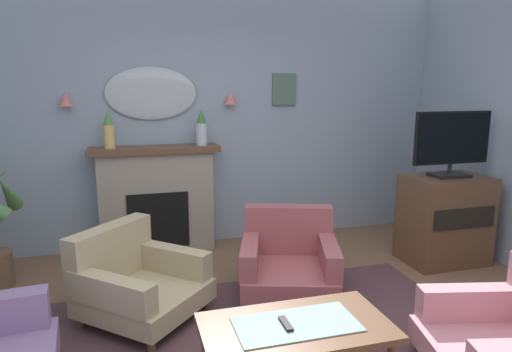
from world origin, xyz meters
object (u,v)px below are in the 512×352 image
object	(u,v)px
mantel_vase_left	(201,128)
tv_flatscreen	(452,142)
coffee_table	(296,333)
wall_mirror	(151,94)
wall_sconce_right	(230,98)
wall_sconce_left	(66,99)
tv_remote	(286,324)
fireplace	(157,200)
framed_picture	(284,89)
mantel_vase_right	(109,130)
tv_cabinet	(444,219)
armchair_beside_couch	(135,280)
armchair_by_coffee_table	(289,257)

from	to	relation	value
mantel_vase_left	tv_flatscreen	distance (m)	2.56
mantel_vase_left	coffee_table	xyz separation A→B (m)	(0.11, -2.61, -0.96)
mantel_vase_left	wall_mirror	xyz separation A→B (m)	(-0.50, 0.17, 0.37)
wall_mirror	wall_sconce_right	size ratio (longest dim) A/B	6.86
wall_sconce_left	tv_remote	bearing A→B (deg)	-62.86
fireplace	framed_picture	xyz separation A→B (m)	(1.50, 0.15, 1.18)
mantel_vase_right	tv_cabinet	xyz separation A→B (m)	(3.26, -1.09, -0.90)
armchair_beside_couch	wall_sconce_left	bearing A→B (deg)	110.66
framed_picture	armchair_beside_couch	xyz separation A→B (m)	(-1.77, -1.59, -1.44)
mantel_vase_left	tv_remote	xyz separation A→B (m)	(0.05, -2.61, -0.89)
armchair_beside_couch	coffee_table	bearing A→B (deg)	-53.52
mantel_vase_right	wall_sconce_right	bearing A→B (deg)	5.27
fireplace	wall_sconce_left	xyz separation A→B (m)	(-0.85, 0.09, 1.09)
mantel_vase_left	fireplace	bearing A→B (deg)	176.76
coffee_table	tv_cabinet	world-z (taller)	tv_cabinet
mantel_vase_left	framed_picture	world-z (taller)	framed_picture
tv_remote	tv_cabinet	distance (m)	2.72
mantel_vase_right	armchair_beside_couch	distance (m)	1.77
wall_mirror	coffee_table	size ratio (longest dim) A/B	0.87
coffee_table	mantel_vase_left	bearing A→B (deg)	92.45
framed_picture	tv_flatscreen	bearing A→B (deg)	-44.60
coffee_table	armchair_beside_couch	size ratio (longest dim) A/B	0.96
mantel_vase_right	coffee_table	world-z (taller)	mantel_vase_right
tv_cabinet	wall_sconce_right	bearing A→B (deg)	148.31
armchair_by_coffee_table	mantel_vase_right	bearing A→B (deg)	139.01
tv_remote	tv_flatscreen	xyz separation A→B (m)	(2.26, 1.50, 0.79)
wall_sconce_left	wall_sconce_right	xyz separation A→B (m)	(1.70, 0.00, 0.00)
tv_cabinet	wall_mirror	bearing A→B (deg)	155.86
wall_sconce_left	tv_remote	distance (m)	3.29
armchair_by_coffee_table	mantel_vase_left	bearing A→B (deg)	112.75
framed_picture	armchair_by_coffee_table	size ratio (longest dim) A/B	0.35
coffee_table	armchair_beside_couch	xyz separation A→B (m)	(-0.88, 1.20, -0.08)
framed_picture	armchair_by_coffee_table	distance (m)	2.12
tv_remote	armchair_by_coffee_table	bearing A→B (deg)	69.22
fireplace	tv_cabinet	xyz separation A→B (m)	(2.81, -1.12, -0.12)
wall_mirror	armchair_beside_couch	distance (m)	2.13
fireplace	tv_flatscreen	xyz separation A→B (m)	(2.81, -1.14, 0.68)
mantel_vase_left	armchair_beside_couch	size ratio (longest dim) A/B	0.35
wall_sconce_left	wall_sconce_right	distance (m)	1.70
tv_remote	armchair_beside_couch	size ratio (longest dim) A/B	0.14
armchair_beside_couch	framed_picture	bearing A→B (deg)	41.95
armchair_beside_couch	wall_sconce_right	bearing A→B (deg)	53.79
wall_sconce_right	mantel_vase_right	bearing A→B (deg)	-174.73
framed_picture	armchair_beside_couch	distance (m)	2.79
fireplace	coffee_table	bearing A→B (deg)	-76.94
wall_sconce_left	armchair_by_coffee_table	bearing A→B (deg)	-36.83
wall_mirror	tv_remote	distance (m)	3.10
wall_mirror	wall_sconce_right	distance (m)	0.85
wall_sconce_right	tv_remote	world-z (taller)	wall_sconce_right
framed_picture	tv_cabinet	xyz separation A→B (m)	(1.31, -1.27, -1.30)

